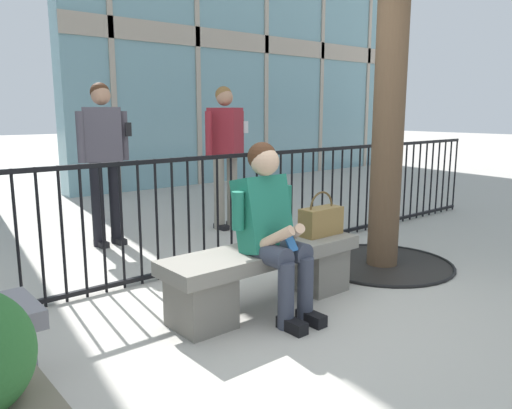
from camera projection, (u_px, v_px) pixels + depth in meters
name	position (u px, v px, depth m)	size (l,w,h in m)	color
ground_plane	(265.00, 306.00, 3.70)	(60.00, 60.00, 0.00)	#B2ADA3
stone_bench	(265.00, 271.00, 3.65)	(1.60, 0.44, 0.45)	gray
seated_person_with_phone	(271.00, 224.00, 3.45)	(0.52, 0.66, 1.21)	#383D4C
handbag_on_bench	(321.00, 220.00, 3.95)	(0.37, 0.16, 0.35)	olive
bystander_at_railing	(104.00, 152.00, 5.23)	(0.55, 0.36, 1.71)	black
bystander_further_back	(225.00, 146.00, 6.01)	(0.55, 0.43, 1.71)	gray
plaza_railing	(189.00, 215.00, 4.37)	(9.08, 0.04, 1.03)	black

